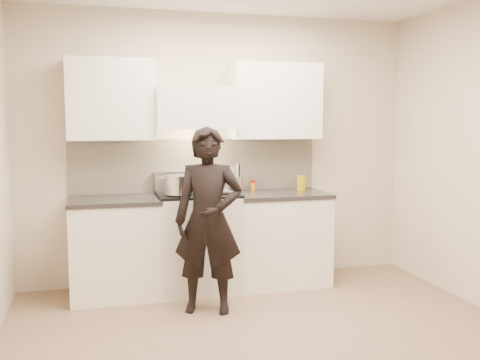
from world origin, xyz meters
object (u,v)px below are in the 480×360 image
utensil_crock (238,183)px  person (208,220)px  stove (198,241)px  wok (207,180)px  counter_right (279,238)px

utensil_crock → person: person is taller
stove → wok: bearing=48.8°
stove → counter_right: bearing=0.0°
counter_right → wok: (-0.70, 0.14, 0.59)m
person → stove: bearing=106.7°
counter_right → person: (-0.85, -0.63, 0.33)m
wok → stove: bearing=-131.2°
stove → utensil_crock: 0.72m
wok → utensil_crock: bearing=8.7°
counter_right → person: size_ratio=0.58×
wok → utensil_crock: size_ratio=1.49×
person → utensil_crock: bearing=78.9°
counter_right → utensil_crock: utensil_crock is taller
counter_right → person: bearing=-143.6°
counter_right → utensil_crock: bearing=152.9°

